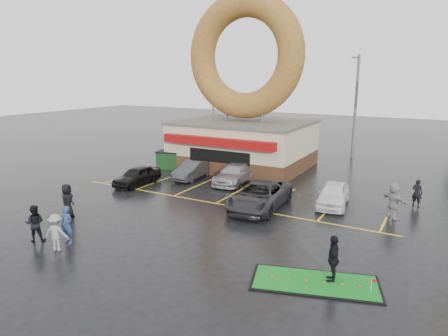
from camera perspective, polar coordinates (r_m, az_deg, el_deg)
The scene contains 18 objects.
ground at distance 20.54m, azimuth -6.06°, elevation -7.64°, with size 120.00×120.00×0.00m, color black.
donut_shop at distance 32.04m, azimuth 2.84°, elevation 8.11°, with size 10.20×8.70×13.50m.
streetlight_left at distance 41.45m, azimuth -1.60°, elevation 9.69°, with size 0.40×2.21×9.00m.
streetlight_mid at distance 37.31m, azimuth 18.27°, elevation 8.67°, with size 0.40×2.21×9.00m.
car_black at distance 27.53m, azimuth -12.31°, elevation -1.10°, with size 1.50×3.73×1.27m, color black.
car_dgrey at distance 28.71m, azimuth -4.57°, elevation -0.28°, with size 1.32×3.78×1.24m, color #313234.
car_silver at distance 27.47m, azimuth 1.52°, elevation -0.81°, with size 1.81×4.44×1.29m, color #9A9A9F.
car_grey at distance 22.31m, azimuth 5.15°, elevation -3.93°, with size 2.43×5.27×1.46m, color #2A292C.
car_white at distance 23.49m, azimuth 15.35°, elevation -3.66°, with size 1.57×3.90×1.33m, color white.
person_blue at distance 18.96m, azimuth -21.53°, elevation -7.58°, with size 0.62×0.41×1.69m, color navy.
person_blackjkt at distance 19.75m, azimuth -25.42°, elevation -7.14°, with size 0.82×0.64×1.69m, color black.
person_hoodie at distance 18.39m, azimuth -22.83°, elevation -8.48°, with size 1.04×0.60×1.61m, color gray.
person_bystander at distance 22.22m, azimuth -21.48°, elevation -4.40°, with size 0.89×0.58×1.82m, color black.
person_cameraman at distance 15.05m, azimuth 15.33°, elevation -12.41°, with size 1.04×0.43×1.77m, color black.
person_walker_near at distance 22.40m, azimuth 23.08°, elevation -4.30°, with size 1.77×0.56×1.91m, color #97979A.
person_walker_far at distance 25.02m, azimuth 25.86°, elevation -3.21°, with size 0.57×0.38×1.57m, color black.
dumpster at distance 32.08m, azimuth -7.80°, elevation 1.12°, with size 1.80×1.20×1.30m, color #19431B.
putting_green at distance 15.16m, azimuth 12.88°, elevation -15.67°, with size 4.87×3.17×0.56m.
Camera 1 is at (11.20, -15.61, 7.25)m, focal length 32.00 mm.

